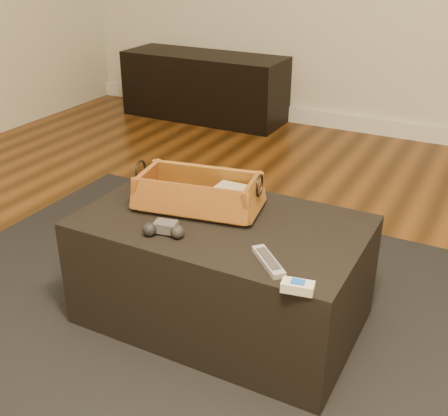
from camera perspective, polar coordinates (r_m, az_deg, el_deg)
The scene contains 11 objects.
floor at distance 2.09m, azimuth -4.06°, elevation -14.12°, with size 5.00×5.50×0.01m, color brown.
baseboard at distance 4.36m, azimuth 15.20°, elevation 8.01°, with size 5.00×0.04×0.12m, color white.
media_cabinet at distance 4.57m, azimuth -1.99°, elevation 12.24°, with size 1.29×0.45×0.51m, color black.
area_rug at distance 2.17m, azimuth -0.85°, elevation -11.82°, with size 2.60×2.00×0.01m, color black.
ottoman at distance 2.08m, azimuth -0.23°, elevation -6.37°, with size 1.00×0.60×0.42m, color black.
tv_remote at distance 2.05m, azimuth -3.35°, elevation 0.64°, with size 0.24×0.05×0.03m, color black.
cloth_bundle at distance 2.04m, azimuth 0.91°, elevation 1.26°, with size 0.13×0.09×0.07m, color tan.
wicker_basket at distance 2.05m, azimuth -2.60°, elevation 1.39°, with size 0.49×0.31×0.16m.
game_controller at distance 1.88m, azimuth -6.08°, elevation -2.14°, with size 0.15×0.10×0.05m.
silver_remote at distance 1.72m, azimuth 4.53°, elevation -5.39°, with size 0.16×0.15×0.02m.
cream_gadget at distance 1.60m, azimuth 7.50°, elevation -7.91°, with size 0.10×0.06×0.03m.
Camera 1 is at (0.87, -1.34, 1.33)m, focal length 45.00 mm.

